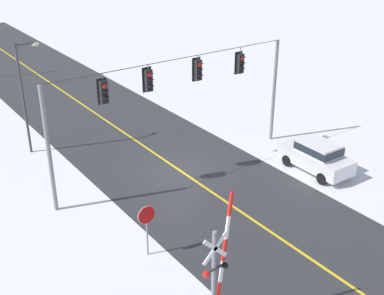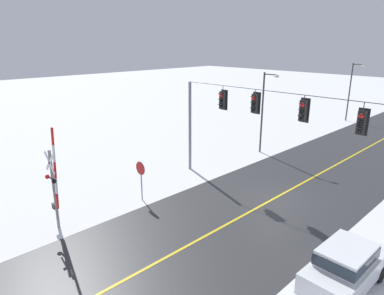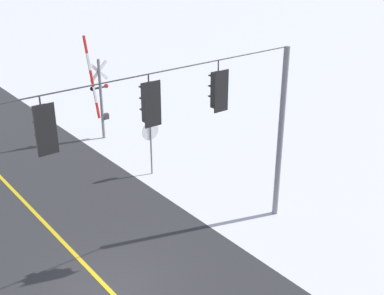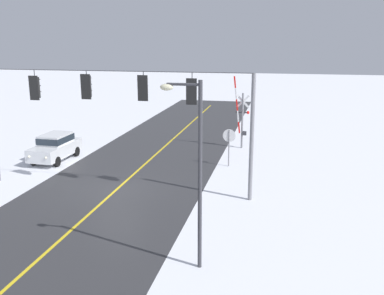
{
  "view_description": "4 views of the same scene",
  "coord_description": "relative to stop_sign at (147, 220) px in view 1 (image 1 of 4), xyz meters",
  "views": [
    {
      "loc": [
        -13.57,
        -20.25,
        12.9
      ],
      "look_at": [
        -1.21,
        -3.02,
        2.83
      ],
      "focal_mm": 46.82,
      "sensor_mm": 36.0,
      "label": 1
    },
    {
      "loc": [
        9.78,
        -16.05,
        8.79
      ],
      "look_at": [
        -3.87,
        -2.84,
        2.9
      ],
      "focal_mm": 32.18,
      "sensor_mm": 36.0,
      "label": 2
    },
    {
      "loc": [
        5.45,
        10.92,
        9.79
      ],
      "look_at": [
        -4.03,
        -1.18,
        3.05
      ],
      "focal_mm": 47.64,
      "sensor_mm": 36.0,
      "label": 3
    },
    {
      "loc": [
        -8.35,
        20.18,
        7.77
      ],
      "look_at": [
        -3.88,
        -0.9,
        2.28
      ],
      "focal_mm": 40.23,
      "sensor_mm": 36.0,
      "label": 4
    }
  ],
  "objects": [
    {
      "name": "streetlamp_near",
      "position": [
        -0.34,
        12.4,
        2.2
      ],
      "size": [
        1.39,
        0.28,
        6.5
      ],
      "color": "#38383D",
      "rests_on": "ground"
    },
    {
      "name": "stop_sign",
      "position": [
        0.0,
        0.0,
        0.0
      ],
      "size": [
        0.8,
        0.09,
        2.35
      ],
      "color": "gray",
      "rests_on": "ground"
    },
    {
      "name": "road_asphalt",
      "position": [
        5.25,
        11.54,
        -1.71
      ],
      "size": [
        9.0,
        80.0,
        0.01
      ],
      "primitive_type": "cube",
      "color": "#303033",
      "rests_on": "ground"
    },
    {
      "name": "lane_centre_line",
      "position": [
        5.25,
        11.54,
        -1.7
      ],
      "size": [
        0.14,
        72.0,
        0.01
      ],
      "primitive_type": "cube",
      "color": "gold",
      "rests_on": "ground"
    },
    {
      "name": "ground_plane",
      "position": [
        5.25,
        5.54,
        -1.71
      ],
      "size": [
        160.0,
        160.0,
        0.0
      ],
      "primitive_type": "plane",
      "color": "white"
    },
    {
      "name": "railroad_crossing",
      "position": [
        -0.28,
        -4.8,
        0.63
      ],
      "size": [
        1.19,
        0.31,
        5.19
      ],
      "color": "gray",
      "rests_on": "ground"
    },
    {
      "name": "parked_car_white",
      "position": [
        11.24,
        1.01,
        -0.76
      ],
      "size": [
        1.87,
        4.22,
        1.74
      ],
      "color": "white",
      "rests_on": "ground"
    },
    {
      "name": "signal_span",
      "position": [
        5.22,
        5.52,
        2.71
      ],
      "size": [
        14.2,
        0.47,
        6.22
      ],
      "color": "gray",
      "rests_on": "ground"
    }
  ]
}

